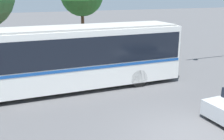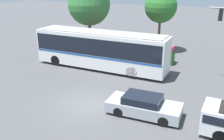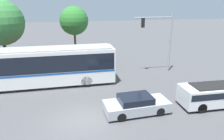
{
  "view_description": "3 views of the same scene",
  "coord_description": "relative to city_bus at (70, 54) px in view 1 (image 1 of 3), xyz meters",
  "views": [
    {
      "loc": [
        -5.92,
        -7.24,
        5.11
      ],
      "look_at": [
        -0.7,
        5.52,
        1.14
      ],
      "focal_mm": 43.19,
      "sensor_mm": 36.0,
      "label": 1
    },
    {
      "loc": [
        7.77,
        -12.58,
        7.6
      ],
      "look_at": [
        -0.25,
        4.07,
        1.01
      ],
      "focal_mm": 40.12,
      "sensor_mm": 36.0,
      "label": 2
    },
    {
      "loc": [
        -0.61,
        -11.81,
        7.22
      ],
      "look_at": [
        2.66,
        3.13,
        2.2
      ],
      "focal_mm": 33.6,
      "sensor_mm": 36.0,
      "label": 3
    }
  ],
  "objects": [
    {
      "name": "ground_plane",
      "position": [
        2.68,
        -6.6,
        -1.93
      ],
      "size": [
        140.0,
        140.0,
        0.0
      ],
      "primitive_type": "plane",
      "color": "#4C4C4F"
    },
    {
      "name": "flowering_hedge",
      "position": [
        0.69,
        4.05,
        -1.08
      ],
      "size": [
        10.25,
        1.18,
        1.73
      ],
      "color": "#286028",
      "rests_on": "ground"
    },
    {
      "name": "traffic_light_pole",
      "position": [
        11.7,
        1.48,
        2.02
      ],
      "size": [
        4.1,
        0.24,
        6.13
      ],
      "rotation": [
        0.0,
        0.0,
        3.14
      ],
      "color": "gray",
      "rests_on": "ground"
    },
    {
      "name": "city_bus",
      "position": [
        0.0,
        0.0,
        0.0
      ],
      "size": [
        12.32,
        2.51,
        3.4
      ],
      "rotation": [
        0.0,
        0.0,
        3.14
      ],
      "color": "silver",
      "rests_on": "ground"
    }
  ]
}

